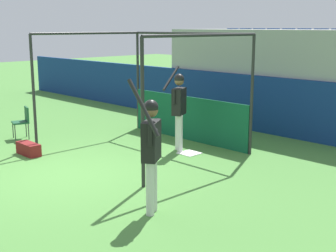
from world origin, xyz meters
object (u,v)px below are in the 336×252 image
object	(u,v)px
player_waiting	(151,145)
equipment_bag	(29,149)
folding_chair	(23,119)
player_batter	(179,104)

from	to	relation	value
player_waiting	equipment_bag	world-z (taller)	player_waiting
folding_chair	equipment_bag	world-z (taller)	folding_chair
player_waiting	equipment_bag	distance (m)	4.65
folding_chair	equipment_bag	xyz separation A→B (m)	(1.58, -0.70, -0.38)
player_batter	player_waiting	distance (m)	3.86
player_batter	equipment_bag	size ratio (longest dim) A/B	2.81
folding_chair	equipment_bag	bearing A→B (deg)	172.86
folding_chair	player_waiting	bearing A→B (deg)	-172.16
player_batter	equipment_bag	bearing A→B (deg)	116.26
player_batter	folding_chair	world-z (taller)	player_batter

